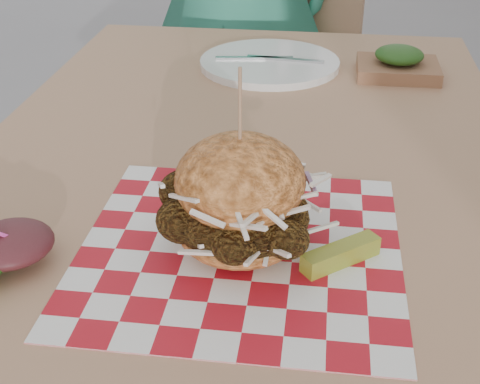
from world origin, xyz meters
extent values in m
cube|color=tan|center=(0.30, 0.12, 0.73)|extent=(0.80, 1.20, 0.04)
cylinder|color=#333338|center=(-0.04, 0.66, 0.35)|extent=(0.05, 0.05, 0.71)
cylinder|color=#333338|center=(0.64, 0.66, 0.35)|extent=(0.05, 0.05, 0.71)
cube|color=tan|center=(0.30, 1.04, 0.45)|extent=(0.49, 0.49, 0.04)
cylinder|color=#333338|center=(0.09, 0.90, 0.21)|extent=(0.03, 0.03, 0.43)
cylinder|color=#333338|center=(0.45, 0.83, 0.21)|extent=(0.03, 0.03, 0.43)
cylinder|color=#333338|center=(0.16, 1.25, 0.21)|extent=(0.03, 0.03, 0.43)
cylinder|color=#333338|center=(0.52, 1.19, 0.21)|extent=(0.03, 0.03, 0.43)
cube|color=red|center=(0.33, -0.15, 0.75)|extent=(0.36, 0.36, 0.00)
ellipsoid|color=#EA8B42|center=(0.33, -0.15, 0.78)|extent=(0.14, 0.14, 0.05)
ellipsoid|color=brown|center=(0.33, -0.15, 0.80)|extent=(0.15, 0.14, 0.08)
ellipsoid|color=#EA8B42|center=(0.33, -0.15, 0.84)|extent=(0.14, 0.14, 0.10)
cylinder|color=tan|center=(0.33, -0.15, 0.91)|extent=(0.00, 0.00, 0.11)
cube|color=olive|center=(0.44, -0.16, 0.76)|extent=(0.09, 0.08, 0.02)
ellipsoid|color=#3F1419|center=(0.08, -0.22, 0.76)|extent=(0.08, 0.08, 0.03)
ellipsoid|color=#124214|center=(0.07, -0.20, 0.76)|extent=(0.08, 0.08, 0.03)
cylinder|color=white|center=(0.30, 0.48, 0.76)|extent=(0.27, 0.27, 0.01)
cube|color=silver|center=(0.27, 0.48, 0.77)|extent=(0.15, 0.03, 0.00)
cube|color=silver|center=(0.33, 0.48, 0.77)|extent=(0.15, 0.03, 0.00)
cube|color=#916042|center=(0.55, 0.46, 0.76)|extent=(0.15, 0.12, 0.02)
ellipsoid|color=#124214|center=(0.55, 0.46, 0.79)|extent=(0.09, 0.09, 0.03)
camera|label=1|loc=(0.41, -0.77, 1.18)|focal=50.00mm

